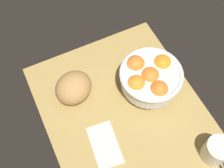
% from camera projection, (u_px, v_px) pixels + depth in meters
% --- Properties ---
extents(ground_plane, '(0.82, 0.56, 0.03)m').
position_uv_depth(ground_plane, '(133.00, 131.00, 1.02)').
color(ground_plane, '#AA8B4B').
extents(fruit_bowl, '(0.23, 0.23, 0.12)m').
position_uv_depth(fruit_bowl, '(150.00, 77.00, 1.03)').
color(fruit_bowl, white).
rests_on(fruit_bowl, ground).
extents(bread_loaf, '(0.17, 0.18, 0.10)m').
position_uv_depth(bread_loaf, '(74.00, 88.00, 1.03)').
color(bread_loaf, tan).
rests_on(bread_loaf, ground).
extents(napkin_spare, '(0.17, 0.11, 0.01)m').
position_uv_depth(napkin_spare, '(105.00, 145.00, 0.97)').
color(napkin_spare, beige).
rests_on(napkin_spare, ground).
extents(mug, '(0.13, 0.08, 0.09)m').
position_uv_depth(mug, '(217.00, 152.00, 0.92)').
color(mug, silver).
rests_on(mug, ground).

